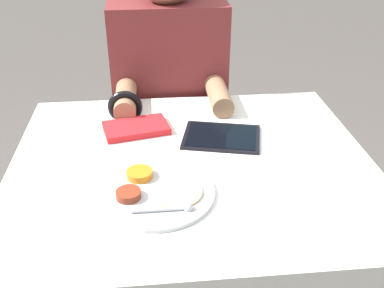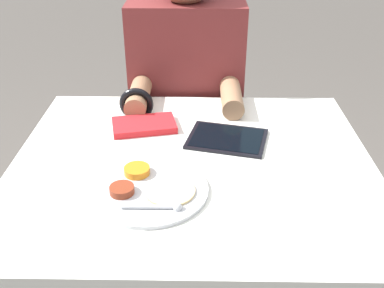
{
  "view_description": "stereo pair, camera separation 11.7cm",
  "coord_description": "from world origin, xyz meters",
  "px_view_note": "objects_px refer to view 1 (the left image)",
  "views": [
    {
      "loc": [
        -0.1,
        -1.02,
        1.41
      ],
      "look_at": [
        -0.0,
        -0.01,
        0.82
      ],
      "focal_mm": 42.0,
      "sensor_mm": 36.0,
      "label": 1
    },
    {
      "loc": [
        0.01,
        -1.02,
        1.41
      ],
      "look_at": [
        -0.0,
        -0.01,
        0.82
      ],
      "focal_mm": 42.0,
      "sensor_mm": 36.0,
      "label": 2
    }
  ],
  "objects_px": {
    "red_notebook": "(136,128)",
    "tablet_device": "(221,137)",
    "thali_tray": "(155,192)",
    "person_diner": "(171,126)"
  },
  "relations": [
    {
      "from": "red_notebook",
      "to": "person_diner",
      "type": "bearing_deg",
      "value": 71.27
    },
    {
      "from": "thali_tray",
      "to": "red_notebook",
      "type": "xyz_separation_m",
      "value": [
        -0.05,
        0.33,
        0.0
      ]
    },
    {
      "from": "tablet_device",
      "to": "red_notebook",
      "type": "bearing_deg",
      "value": 164.21
    },
    {
      "from": "red_notebook",
      "to": "tablet_device",
      "type": "height_order",
      "value": "red_notebook"
    },
    {
      "from": "person_diner",
      "to": "tablet_device",
      "type": "bearing_deg",
      "value": -73.02
    },
    {
      "from": "tablet_device",
      "to": "person_diner",
      "type": "xyz_separation_m",
      "value": [
        -0.13,
        0.42,
        -0.18
      ]
    },
    {
      "from": "thali_tray",
      "to": "person_diner",
      "type": "relative_size",
      "value": 0.23
    },
    {
      "from": "thali_tray",
      "to": "red_notebook",
      "type": "distance_m",
      "value": 0.33
    },
    {
      "from": "thali_tray",
      "to": "person_diner",
      "type": "distance_m",
      "value": 0.71
    },
    {
      "from": "thali_tray",
      "to": "tablet_device",
      "type": "bearing_deg",
      "value": 51.98
    }
  ]
}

